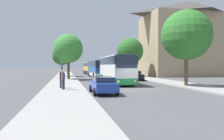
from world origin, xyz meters
name	(u,v)px	position (x,y,z in m)	size (l,w,h in m)	color
ground_plane	(136,89)	(0.00, 0.00, 0.00)	(300.00, 300.00, 0.00)	#4C4C4F
sidewalk_left	(64,90)	(-7.00, 0.00, 0.07)	(4.00, 120.00, 0.15)	gray
sidewalk_right	(199,87)	(7.00, 0.00, 0.07)	(4.00, 120.00, 0.15)	gray
building_right_background	(189,39)	(21.30, 25.46, 8.66)	(20.63, 11.77, 17.33)	tan
bus_front	(116,69)	(-0.42, 7.38, 1.89)	(2.99, 11.61, 3.56)	#238942
bus_middle	(97,68)	(-0.62, 23.13, 1.78)	(2.86, 11.83, 3.32)	silver
bus_rear	(90,68)	(-0.33, 38.94, 1.74)	(2.97, 11.81, 3.25)	#2D2D2D
parked_car_left_curb	(103,85)	(-3.80, -2.64, 0.75)	(1.95, 4.60, 1.41)	#233D9E
parked_car_right_near	(134,75)	(3.76, 12.31, 0.79)	(2.15, 4.43, 1.52)	black
parked_car_right_far	(117,73)	(3.67, 23.47, 0.81)	(2.09, 4.62, 1.56)	silver
bus_stop_sign	(62,72)	(-7.17, -0.50, 1.74)	(0.08, 0.45, 2.57)	gray
pedestrian_waiting_near	(61,79)	(-7.27, 1.35, 1.05)	(0.36, 0.36, 1.78)	#23232D
pedestrian_waiting_far	(63,80)	(-7.09, 0.22, 1.03)	(0.36, 0.36, 1.74)	#23232D
tree_left_near	(62,56)	(-7.64, 26.48, 4.44)	(4.01, 4.01, 6.32)	#47331E
tree_left_far	(68,49)	(-6.40, 16.00, 5.13)	(4.74, 4.74, 7.37)	#47331E
tree_right_near	(186,35)	(6.19, 1.27, 5.70)	(5.53, 5.53, 8.33)	brown
tree_right_mid	(130,51)	(6.37, 23.29, 5.37)	(5.53, 5.53, 8.00)	#513D23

